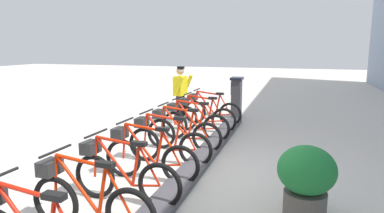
# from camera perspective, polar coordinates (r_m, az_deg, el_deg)

# --- Properties ---
(ground_plane) EXTENTS (60.00, 60.00, 0.00)m
(ground_plane) POSITION_cam_1_polar(r_m,az_deg,el_deg) (6.30, 0.21, -10.74)
(ground_plane) COLOR beige
(dock_rail_base) EXTENTS (0.44, 8.64, 0.10)m
(dock_rail_base) POSITION_cam_1_polar(r_m,az_deg,el_deg) (6.28, 0.21, -10.31)
(dock_rail_base) COLOR #47474C
(dock_rail_base) RESTS_ON ground
(payment_kiosk) EXTENTS (0.36, 0.52, 1.28)m
(payment_kiosk) POSITION_cam_1_polar(r_m,az_deg,el_deg) (10.78, 7.46, 1.62)
(payment_kiosk) COLOR #38383D
(payment_kiosk) RESTS_ON ground
(bike_docked_0) EXTENTS (1.72, 0.54, 1.02)m
(bike_docked_0) POSITION_cam_1_polar(r_m,az_deg,el_deg) (9.81, 2.99, -0.55)
(bike_docked_0) COLOR black
(bike_docked_0) RESTS_ON ground
(bike_docked_1) EXTENTS (1.72, 0.54, 1.02)m
(bike_docked_1) POSITION_cam_1_polar(r_m,az_deg,el_deg) (8.98, 1.64, -1.54)
(bike_docked_1) COLOR black
(bike_docked_1) RESTS_ON ground
(bike_docked_2) EXTENTS (1.72, 0.54, 1.02)m
(bike_docked_2) POSITION_cam_1_polar(r_m,az_deg,el_deg) (8.17, 0.02, -2.72)
(bike_docked_2) COLOR black
(bike_docked_2) RESTS_ON ground
(bike_docked_3) EXTENTS (1.72, 0.54, 1.02)m
(bike_docked_3) POSITION_cam_1_polar(r_m,az_deg,el_deg) (7.36, -1.96, -4.16)
(bike_docked_3) COLOR black
(bike_docked_3) RESTS_ON ground
(bike_docked_4) EXTENTS (1.72, 0.54, 1.02)m
(bike_docked_4) POSITION_cam_1_polar(r_m,az_deg,el_deg) (6.57, -4.44, -5.94)
(bike_docked_4) COLOR black
(bike_docked_4) RESTS_ON ground
(bike_docked_5) EXTENTS (1.72, 0.54, 1.02)m
(bike_docked_5) POSITION_cam_1_polar(r_m,az_deg,el_deg) (5.81, -7.60, -8.18)
(bike_docked_5) COLOR black
(bike_docked_5) RESTS_ON ground
(bike_docked_6) EXTENTS (1.72, 0.54, 1.02)m
(bike_docked_6) POSITION_cam_1_polar(r_m,az_deg,el_deg) (5.08, -11.75, -11.05)
(bike_docked_6) COLOR black
(bike_docked_6) RESTS_ON ground
(bike_docked_7) EXTENTS (1.72, 0.54, 1.02)m
(bike_docked_7) POSITION_cam_1_polar(r_m,az_deg,el_deg) (4.40, -17.36, -14.75)
(bike_docked_7) COLOR black
(bike_docked_7) RESTS_ON ground
(worker_near_rack) EXTENTS (0.55, 0.68, 1.66)m
(worker_near_rack) POSITION_cam_1_polar(r_m,az_deg,el_deg) (9.91, -1.93, 2.37)
(worker_near_rack) COLOR white
(worker_near_rack) RESTS_ON ground
(planter_bush) EXTENTS (0.76, 0.76, 0.97)m
(planter_bush) POSITION_cam_1_polar(r_m,az_deg,el_deg) (4.79, 18.60, -11.26)
(planter_bush) COLOR #59544C
(planter_bush) RESTS_ON ground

